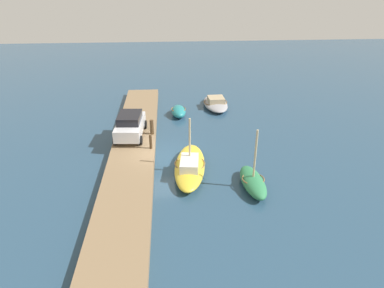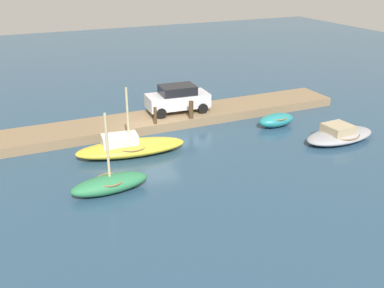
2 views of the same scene
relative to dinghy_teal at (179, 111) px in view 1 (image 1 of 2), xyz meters
The scene contains 9 objects.
ground_plane 7.58m from the dinghy_teal, 12.27° to the right, with size 84.00×84.00×0.00m, color navy.
dock_platform 8.13m from the dinghy_teal, 24.44° to the right, with size 26.53×2.97×0.55m, color #846B4C.
dinghy_teal is the anchor object (origin of this frame).
sailboat_yellow 9.51m from the dinghy_teal, ahead, with size 5.98×2.52×3.67m.
rowboat_green 12.18m from the dinghy_teal, 18.81° to the left, with size 3.60×1.45×3.72m.
motorboat_grey 3.98m from the dinghy_teal, 118.72° to the left, with size 4.64×2.36×1.01m.
mooring_post_west 5.29m from the dinghy_teal, 23.92° to the right, with size 0.28×0.28×1.09m, color #47331E.
mooring_post_mid_west 7.47m from the dinghy_teal, 16.62° to the right, with size 0.19×0.19×1.03m, color #47331E.
parked_car 6.31m from the dinghy_teal, 35.96° to the right, with size 4.01×2.21×1.71m.
Camera 1 is at (21.00, 0.80, 11.52)m, focal length 32.68 mm.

